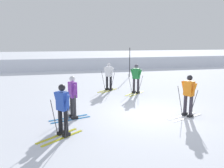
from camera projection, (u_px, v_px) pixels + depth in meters
ground_plane at (150, 115)px, 9.76m from camera, size 120.00×120.00×0.00m
far_snow_ridge at (87, 61)px, 28.53m from camera, size 80.00×8.78×1.25m
skier_blue at (62, 109)px, 7.43m from camera, size 1.50×1.26×1.71m
skier_white at (109, 76)px, 14.37m from camera, size 1.44×1.34×1.71m
skier_orange at (189, 95)px, 9.36m from camera, size 1.63×0.95×1.71m
skier_purple at (72, 96)px, 9.12m from camera, size 1.64×0.97×1.71m
skier_green at (136, 78)px, 13.55m from camera, size 1.45×1.33×1.71m
trail_marker_pole at (130, 62)px, 19.65m from camera, size 0.06×0.06×2.47m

